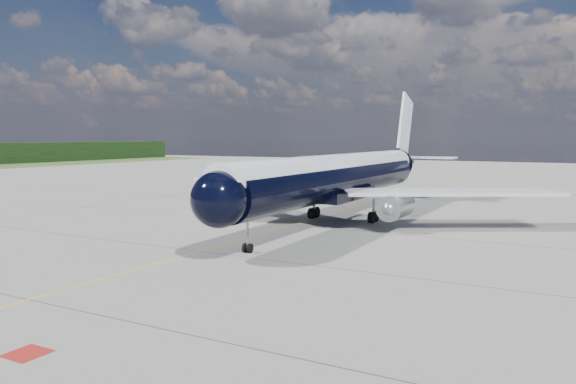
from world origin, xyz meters
name	(u,v)px	position (x,y,z in m)	size (l,w,h in m)	color
ground	(314,219)	(0.00, 30.00, 0.00)	(320.00, 320.00, 0.00)	#9A988E
taxiway_centerline	(292,225)	(0.00, 25.00, 0.00)	(0.16, 160.00, 0.01)	yellow
red_marking	(27,353)	(6.80, -10.00, 0.00)	(1.60, 1.60, 0.01)	maroon
main_airliner	(343,176)	(3.13, 30.58, 4.73)	(43.32, 52.67, 15.23)	black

